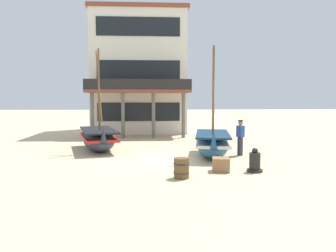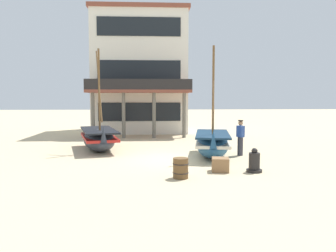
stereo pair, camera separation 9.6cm
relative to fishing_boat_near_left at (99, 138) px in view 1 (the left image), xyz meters
name	(u,v)px [view 1 (the left image)]	position (x,y,z in m)	size (l,w,h in m)	color
ground_plane	(169,159)	(3.51, -2.81, -0.61)	(120.00, 120.00, 0.00)	#CCB78E
fishing_boat_near_left	(99,138)	(0.00, 0.00, 0.00)	(2.58, 4.54, 5.18)	#2D333D
fishing_boat_centre_large	(212,143)	(5.55, -2.28, 0.00)	(2.14, 4.16, 5.03)	#23517A
fisherman_by_hull	(240,138)	(6.93, -2.05, 0.22)	(0.35, 0.42, 1.68)	#33333D
capstan_winch	(255,162)	(6.48, -5.64, -0.26)	(0.58, 0.58, 0.90)	black
wooden_barrel	(181,168)	(3.66, -6.45, -0.26)	(0.56, 0.56, 0.70)	brown
cargo_crate	(221,165)	(5.24, -5.49, -0.36)	(0.62, 0.62, 0.51)	olive
harbor_building_main	(139,73)	(1.96, 10.22, 4.12)	(7.43, 8.60, 9.48)	silver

